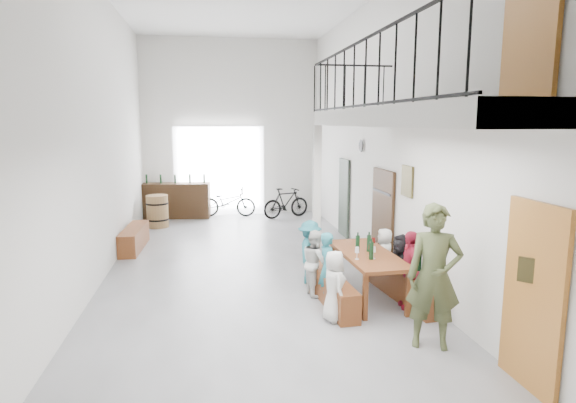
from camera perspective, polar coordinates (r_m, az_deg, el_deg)
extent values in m
plane|color=slate|center=(9.86, -4.71, -7.95)|extent=(12.00, 12.00, 0.00)
plane|color=silver|center=(15.40, -6.75, 8.64)|extent=(5.50, 0.00, 5.50)
plane|color=silver|center=(3.47, 3.06, 6.40)|extent=(5.50, 0.00, 5.50)
plane|color=silver|center=(9.59, -21.69, 7.65)|extent=(0.00, 12.00, 12.00)
plane|color=silver|center=(10.02, 11.11, 8.17)|extent=(0.00, 12.00, 12.00)
cube|color=white|center=(15.40, -8.13, 3.58)|extent=(2.80, 0.08, 2.80)
cube|color=#A36425|center=(5.96, 27.02, -10.07)|extent=(0.06, 0.95, 2.10)
cube|color=#341E0E|center=(9.90, 11.13, -2.04)|extent=(0.06, 1.10, 2.00)
cube|color=#2C352C|center=(12.52, 6.65, 0.45)|extent=(0.06, 0.80, 2.00)
cube|color=#A36425|center=(6.09, 26.93, 19.48)|extent=(0.06, 0.90, 1.95)
cube|color=#383016|center=(8.76, 13.95, 2.35)|extent=(0.04, 0.45, 0.55)
cylinder|color=white|center=(11.15, 8.69, 6.54)|extent=(0.04, 0.28, 0.28)
cube|color=silver|center=(6.77, 14.73, 9.67)|extent=(1.50, 5.60, 0.25)
cube|color=black|center=(6.59, 8.99, 18.44)|extent=(0.03, 5.60, 0.03)
cube|color=black|center=(6.51, 8.80, 11.21)|extent=(0.03, 5.60, 0.03)
cube|color=black|center=(9.43, 7.84, 15.68)|extent=(1.50, 0.03, 0.03)
cube|color=silver|center=(9.28, 3.42, 0.11)|extent=(0.14, 0.14, 2.88)
cube|color=brown|center=(8.13, 9.39, -6.23)|extent=(0.87, 2.01, 0.06)
cube|color=brown|center=(7.37, 9.14, -11.10)|extent=(0.07, 0.07, 0.73)
cube|color=brown|center=(7.63, 14.04, -10.56)|extent=(0.07, 0.07, 0.73)
cube|color=brown|center=(8.91, 5.31, -7.39)|extent=(0.07, 0.07, 0.73)
cube|color=brown|center=(9.12, 9.46, -7.09)|extent=(0.07, 0.07, 0.73)
cube|color=brown|center=(8.05, 5.07, -10.24)|extent=(0.42, 2.03, 0.46)
cube|color=brown|center=(8.44, 13.00, -9.36)|extent=(0.52, 2.21, 0.50)
cylinder|color=black|center=(8.11, 8.26, -4.75)|extent=(0.07, 0.07, 0.35)
cylinder|color=black|center=(8.17, 9.57, -4.67)|extent=(0.07, 0.07, 0.35)
cylinder|color=black|center=(7.71, 9.84, -5.52)|extent=(0.07, 0.07, 0.35)
cube|color=brown|center=(11.81, -17.77, -4.17)|extent=(0.48, 1.82, 0.51)
cylinder|color=olive|center=(14.04, -15.22, -1.12)|extent=(0.60, 0.60, 0.91)
cylinder|color=black|center=(14.08, -15.18, -2.03)|extent=(0.62, 0.62, 0.05)
cylinder|color=black|center=(14.00, -15.26, -0.21)|extent=(0.62, 0.62, 0.05)
cube|color=#341E0E|center=(15.25, -13.10, 0.11)|extent=(2.09, 0.80, 1.08)
cylinder|color=black|center=(15.33, -16.41, 2.58)|extent=(0.06, 0.06, 0.28)
cylinder|color=black|center=(15.20, -14.85, 2.59)|extent=(0.06, 0.06, 0.28)
cylinder|color=black|center=(15.12, -13.22, 2.63)|extent=(0.06, 0.06, 0.28)
cylinder|color=black|center=(15.11, -11.55, 2.68)|extent=(0.06, 0.06, 0.28)
cylinder|color=black|center=(15.06, -9.91, 2.71)|extent=(0.06, 0.06, 0.28)
imported|color=silver|center=(7.25, 5.48, -9.94)|extent=(0.39, 0.55, 1.07)
imported|color=#25717D|center=(7.89, 4.73, -7.87)|extent=(0.34, 0.47, 1.19)
imported|color=silver|center=(8.29, 3.29, -7.23)|extent=(0.46, 0.58, 1.13)
imported|color=#25717D|center=(8.86, 2.59, -5.99)|extent=(0.65, 0.85, 1.17)
imported|color=maroon|center=(7.92, 14.27, -7.82)|extent=(0.38, 0.76, 1.25)
imported|color=black|center=(8.51, 13.16, -7.27)|extent=(0.59, 1.03, 1.06)
imported|color=silver|center=(9.07, 11.33, -6.30)|extent=(0.44, 0.56, 1.02)
imported|color=#404828|center=(6.58, 16.93, -8.51)|extent=(0.82, 0.68, 1.91)
imported|color=#1F4A1A|center=(10.58, 8.51, -5.61)|extent=(0.44, 0.40, 0.42)
imported|color=black|center=(15.20, -7.18, -0.06)|extent=(1.82, 0.91, 0.92)
imported|color=black|center=(14.86, -0.23, -0.16)|extent=(1.62, 0.96, 0.94)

